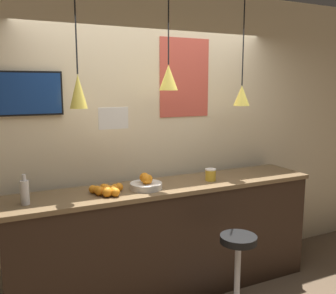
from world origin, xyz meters
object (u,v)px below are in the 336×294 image
juice_bottle (25,192)px  mounted_tv (19,94)px  bar_stool (237,271)px  spread_jar (211,175)px  fruit_bowl (146,183)px

juice_bottle → mounted_tv: 0.83m
bar_stool → spread_jar: bearing=81.2°
fruit_bowl → juice_bottle: 1.00m
bar_stool → fruit_bowl: (-0.57, 0.59, 0.68)m
juice_bottle → spread_jar: juice_bottle is taller
mounted_tv → juice_bottle: bearing=-94.7°
bar_stool → fruit_bowl: bearing=134.4°
bar_stool → fruit_bowl: fruit_bowl is taller
mounted_tv → spread_jar: bearing=-13.4°
fruit_bowl → spread_jar: 0.67m
spread_jar → fruit_bowl: bearing=-179.8°
spread_jar → juice_bottle: bearing=180.0°
juice_bottle → fruit_bowl: bearing=-0.1°
bar_stool → juice_bottle: juice_bottle is taller
mounted_tv → bar_stool: bearing=-32.3°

